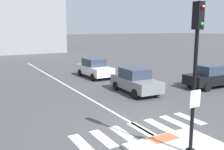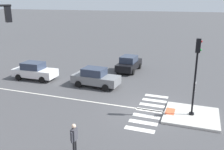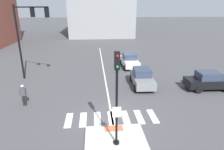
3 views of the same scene
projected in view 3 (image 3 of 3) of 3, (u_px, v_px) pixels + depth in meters
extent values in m
plane|color=#474749|center=(112.00, 119.00, 12.90)|extent=(300.00, 300.00, 0.00)
cube|color=beige|center=(116.00, 144.00, 10.36)|extent=(3.32, 3.42, 0.15)
cube|color=#DB5B38|center=(114.00, 128.00, 11.61)|extent=(1.10, 0.60, 0.01)
cylinder|color=black|center=(116.00, 142.00, 10.32)|extent=(0.32, 0.32, 0.12)
cylinder|color=black|center=(117.00, 108.00, 9.65)|extent=(0.12, 0.12, 3.96)
cube|color=white|center=(117.00, 112.00, 9.65)|extent=(0.44, 0.03, 0.56)
cube|color=black|center=(117.00, 61.00, 8.87)|extent=(0.24, 0.28, 0.84)
sphere|color=red|center=(117.00, 56.00, 8.64)|extent=(0.12, 0.12, 0.12)
sphere|color=green|center=(117.00, 67.00, 8.81)|extent=(0.12, 0.12, 0.12)
cube|color=silver|center=(69.00, 120.00, 12.73)|extent=(0.44, 1.80, 0.01)
cube|color=silver|center=(83.00, 119.00, 12.81)|extent=(0.44, 1.80, 0.01)
cube|color=silver|center=(97.00, 119.00, 12.89)|extent=(0.44, 1.80, 0.01)
cube|color=silver|center=(112.00, 118.00, 12.97)|extent=(0.44, 1.80, 0.01)
cube|color=silver|center=(125.00, 117.00, 13.06)|extent=(0.44, 1.80, 0.01)
cube|color=silver|center=(139.00, 117.00, 13.14)|extent=(0.44, 1.80, 0.01)
cube|color=silver|center=(153.00, 116.00, 13.22)|extent=(0.44, 1.80, 0.01)
cube|color=silver|center=(104.00, 72.00, 22.33)|extent=(0.14, 28.00, 0.01)
cylinder|color=black|center=(19.00, 44.00, 19.11)|extent=(0.18, 0.18, 7.24)
cylinder|color=black|center=(30.00, 7.00, 17.25)|extent=(3.58, 2.06, 0.11)
cube|color=black|center=(32.00, 12.00, 17.32)|extent=(0.37, 0.39, 0.80)
sphere|color=gold|center=(34.00, 12.00, 17.47)|extent=(0.12, 0.12, 0.12)
cube|color=black|center=(47.00, 13.00, 16.70)|extent=(0.37, 0.39, 0.80)
sphere|color=gold|center=(48.00, 13.00, 16.85)|extent=(0.12, 0.12, 0.12)
cube|color=gray|center=(100.00, 9.00, 53.41)|extent=(15.56, 21.03, 13.49)
cube|color=white|center=(130.00, 62.00, 24.05)|extent=(1.83, 4.15, 0.70)
cube|color=#2D384C|center=(129.00, 56.00, 23.97)|extent=(1.54, 1.95, 0.64)
cylinder|color=black|center=(139.00, 67.00, 23.07)|extent=(0.20, 0.61, 0.60)
cylinder|color=black|center=(125.00, 68.00, 22.87)|extent=(0.20, 0.61, 0.60)
cylinder|color=black|center=(134.00, 62.00, 25.45)|extent=(0.20, 0.61, 0.60)
cylinder|color=black|center=(121.00, 62.00, 25.25)|extent=(0.20, 0.61, 0.60)
cube|color=black|center=(209.00, 82.00, 17.40)|extent=(4.15, 1.84, 0.70)
cube|color=#2D384C|center=(209.00, 75.00, 17.18)|extent=(1.95, 1.54, 0.64)
cylinder|color=black|center=(217.00, 82.00, 18.38)|extent=(0.61, 0.20, 0.60)
cylinder|color=black|center=(190.00, 83.00, 18.23)|extent=(0.61, 0.20, 0.60)
cylinder|color=black|center=(199.00, 90.00, 16.66)|extent=(0.61, 0.20, 0.60)
cube|color=slate|center=(142.00, 79.00, 18.16)|extent=(1.87, 4.17, 0.70)
cube|color=#2D384C|center=(142.00, 72.00, 18.09)|extent=(1.56, 1.96, 0.64)
cylinder|color=black|center=(154.00, 88.00, 17.12)|extent=(0.21, 0.61, 0.60)
cylinder|color=black|center=(135.00, 88.00, 17.04)|extent=(0.21, 0.61, 0.60)
cylinder|color=black|center=(148.00, 78.00, 19.52)|extent=(0.21, 0.61, 0.60)
cylinder|color=black|center=(131.00, 78.00, 19.44)|extent=(0.21, 0.61, 0.60)
cylinder|color=black|center=(23.00, 101.00, 14.52)|extent=(0.12, 0.12, 0.82)
cylinder|color=black|center=(26.00, 100.00, 14.53)|extent=(0.12, 0.12, 0.82)
cube|color=#3F3F47|center=(23.00, 92.00, 14.30)|extent=(0.36, 0.22, 0.60)
cylinder|color=#3F3F47|center=(20.00, 92.00, 14.29)|extent=(0.09, 0.09, 0.56)
cylinder|color=#3F3F47|center=(26.00, 92.00, 14.33)|extent=(0.09, 0.09, 0.56)
sphere|color=beige|center=(22.00, 86.00, 14.15)|extent=(0.22, 0.22, 0.22)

